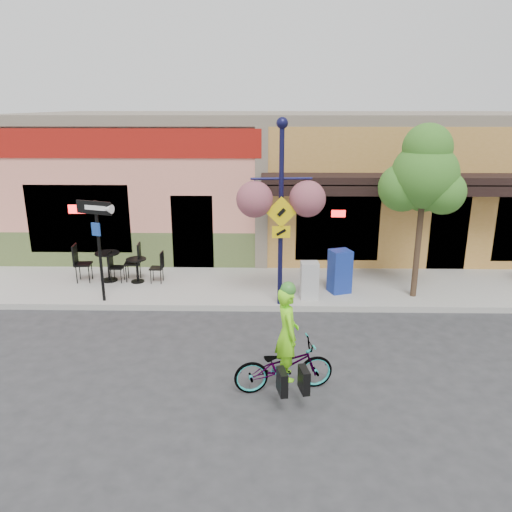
{
  "coord_description": "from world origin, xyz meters",
  "views": [
    {
      "loc": [
        -0.89,
        -10.61,
        4.8
      ],
      "look_at": [
        -1.1,
        0.5,
        1.4
      ],
      "focal_mm": 35.0,
      "sensor_mm": 36.0,
      "label": 1
    }
  ],
  "objects": [
    {
      "name": "newspaper_box_grey",
      "position": [
        0.21,
        1.05,
        0.61
      ],
      "size": [
        0.45,
        0.41,
        0.92
      ],
      "primitive_type": null,
      "rotation": [
        0.0,
        0.0,
        0.04
      ],
      "color": "#B2B2B2",
      "rests_on": "sidewalk"
    },
    {
      "name": "newspaper_box_blue",
      "position": [
        1.02,
        1.47,
        0.71
      ],
      "size": [
        0.62,
        0.59,
        1.11
      ],
      "primitive_type": null,
      "rotation": [
        0.0,
        0.0,
        0.34
      ],
      "color": "navy",
      "rests_on": "sidewalk"
    },
    {
      "name": "cyclist_rider",
      "position": [
        -0.51,
        -2.91,
        0.82
      ],
      "size": [
        0.5,
        0.66,
        1.64
      ],
      "primitive_type": "imported",
      "rotation": [
        0.0,
        0.0,
        1.77
      ],
      "color": "#85FF1A",
      "rests_on": "ground"
    },
    {
      "name": "cafe_set_right",
      "position": [
        -4.36,
        2.11,
        0.58
      ],
      "size": [
        1.46,
        0.76,
        0.86
      ],
      "primitive_type": null,
      "rotation": [
        0.0,
        0.0,
        -0.03
      ],
      "color": "black",
      "rests_on": "sidewalk"
    },
    {
      "name": "curb",
      "position": [
        0.0,
        0.55,
        0.07
      ],
      "size": [
        24.0,
        0.12,
        0.15
      ],
      "primitive_type": "cube",
      "color": "#A8A59E",
      "rests_on": "ground"
    },
    {
      "name": "ground",
      "position": [
        0.0,
        0.0,
        0.0
      ],
      "size": [
        90.0,
        90.0,
        0.0
      ],
      "primitive_type": "plane",
      "color": "#2D2D30",
      "rests_on": "ground"
    },
    {
      "name": "one_way_sign",
      "position": [
        -4.85,
        0.77,
        1.4
      ],
      "size": [
        0.97,
        0.51,
        2.5
      ],
      "primitive_type": null,
      "rotation": [
        0.0,
        0.0,
        -0.33
      ],
      "color": "black",
      "rests_on": "sidewalk"
    },
    {
      "name": "bicycle",
      "position": [
        -0.56,
        -2.91,
        0.46
      ],
      "size": [
        1.83,
        0.94,
        0.91
      ],
      "primitive_type": "imported",
      "rotation": [
        0.0,
        0.0,
        1.77
      ],
      "color": "maroon",
      "rests_on": "ground"
    },
    {
      "name": "sidewalk",
      "position": [
        0.0,
        2.0,
        0.07
      ],
      "size": [
        24.0,
        3.0,
        0.15
      ],
      "primitive_type": "cube",
      "color": "#9E9B93",
      "rests_on": "ground"
    },
    {
      "name": "street_tree",
      "position": [
        2.86,
        1.23,
        2.3
      ],
      "size": [
        1.77,
        1.77,
        4.29
      ],
      "primitive_type": null,
      "rotation": [
        0.0,
        0.0,
        -0.06
      ],
      "color": "#3D7A26",
      "rests_on": "sidewalk"
    },
    {
      "name": "building",
      "position": [
        0.0,
        7.5,
        2.25
      ],
      "size": [
        18.2,
        8.2,
        4.5
      ],
      "primitive_type": null,
      "color": "#EA8B74",
      "rests_on": "ground"
    },
    {
      "name": "lamp_post",
      "position": [
        -0.53,
        0.65,
        2.34
      ],
      "size": [
        1.44,
        0.66,
        4.39
      ],
      "primitive_type": null,
      "rotation": [
        0.0,
        0.0,
        0.07
      ],
      "color": "#12123A",
      "rests_on": "sidewalk"
    },
    {
      "name": "cafe_set_left",
      "position": [
        -5.15,
        2.2,
        0.68
      ],
      "size": [
        1.82,
        1.03,
        1.05
      ],
      "primitive_type": null,
      "rotation": [
        0.0,
        0.0,
        0.09
      ],
      "color": "black",
      "rests_on": "sidewalk"
    }
  ]
}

